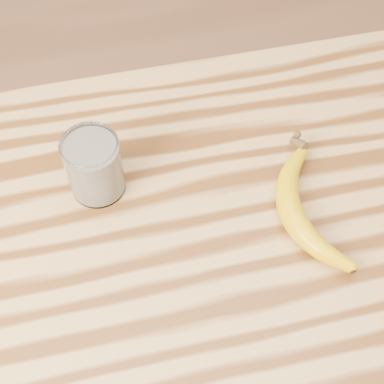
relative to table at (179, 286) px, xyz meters
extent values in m
cube|color=tan|center=(0.00, 0.00, 0.11)|extent=(1.20, 0.80, 0.04)
cylinder|color=brown|center=(0.54, 0.34, -0.34)|extent=(0.06, 0.06, 0.86)
cylinder|color=white|center=(-0.10, 0.14, 0.18)|extent=(0.09, 0.09, 0.11)
torus|color=white|center=(-0.10, 0.14, 0.24)|extent=(0.09, 0.09, 0.00)
cylinder|color=beige|center=(-0.10, 0.14, 0.18)|extent=(0.08, 0.08, 0.10)
camera|label=1|loc=(-0.06, -0.37, 0.85)|focal=50.00mm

